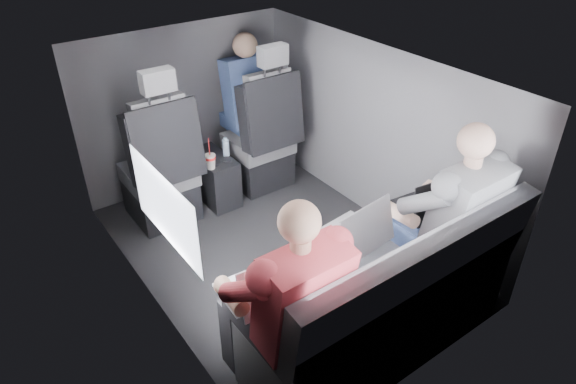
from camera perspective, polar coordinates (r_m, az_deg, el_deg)
floor at (r=3.73m, az=-1.36°, el=-6.70°), size 2.60×2.60×0.00m
ceiling at (r=3.06m, az=-1.69°, el=13.30°), size 2.60×2.60×0.00m
panel_left at (r=3.01m, az=-15.74°, el=-2.83°), size 0.02×2.60×1.35m
panel_right at (r=3.86m, az=9.60°, el=6.21°), size 0.02×2.60×1.35m
panel_front at (r=4.37m, az=-11.39°, el=9.19°), size 1.80×0.02×1.35m
panel_back at (r=2.58m, az=15.41°, el=-9.57°), size 1.80×0.02×1.35m
side_window at (r=2.66m, az=-13.59°, el=-1.78°), size 0.02×0.75×0.42m
seatbelt at (r=4.01m, az=-1.70°, el=9.64°), size 0.35×0.11×0.59m
front_seat_left at (r=3.96m, az=-13.83°, el=1.82°), size 0.52×0.58×1.26m
front_seat_right at (r=4.31m, az=-2.90°, el=5.44°), size 0.52×0.58×1.26m
center_console at (r=4.24m, az=-8.20°, el=1.56°), size 0.24×0.48×0.41m
rear_bench at (r=2.93m, az=10.80°, el=-12.51°), size 1.60×0.57×0.92m
soda_cup at (r=3.95m, az=-8.62°, el=3.44°), size 0.08×0.08×0.25m
water_bottle at (r=4.11m, az=-6.92°, el=4.93°), size 0.05×0.05×0.15m
laptop_white at (r=2.53m, az=-2.83°, el=-10.41°), size 0.37×0.35×0.27m
laptop_silver at (r=2.87m, az=7.26°, el=-4.53°), size 0.42×0.39×0.28m
laptop_black at (r=3.20m, az=14.96°, el=-1.29°), size 0.39×0.36×0.26m
passenger_rear_left at (r=2.45m, az=-0.35°, el=-12.02°), size 0.51×0.63×1.24m
passenger_rear_right at (r=3.08m, az=16.82°, el=-2.74°), size 0.54×0.65×1.28m
passenger_front_right at (r=4.38m, az=-4.55°, el=10.90°), size 0.41×0.41×0.83m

